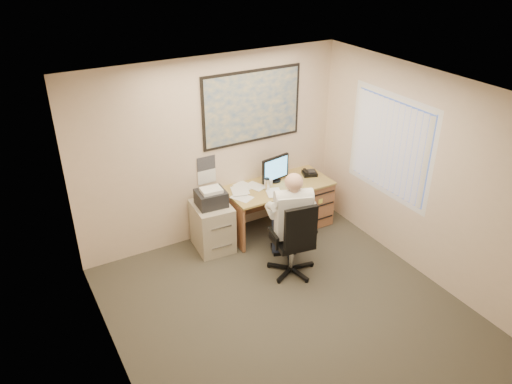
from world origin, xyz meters
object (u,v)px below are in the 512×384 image
person (291,224)px  filing_cabinet (212,222)px  office_chair (294,253)px  desk (296,197)px

person → filing_cabinet: bearing=143.3°
office_chair → person: bearing=105.2°
desk → office_chair: 1.34m
filing_cabinet → person: size_ratio=0.67×
office_chair → person: person is taller
filing_cabinet → office_chair: (0.69, -1.10, -0.09)m
filing_cabinet → person: (0.68, -1.02, 0.31)m
filing_cabinet → person: bearing=-52.4°
filing_cabinet → office_chair: office_chair is taller
filing_cabinet → person: person is taller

